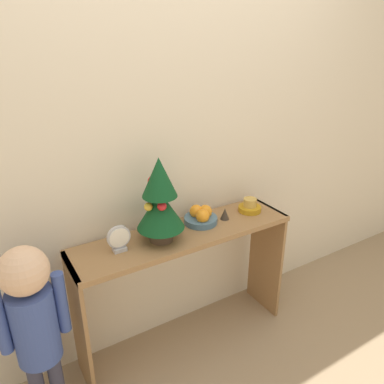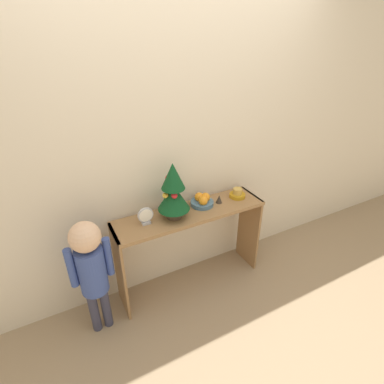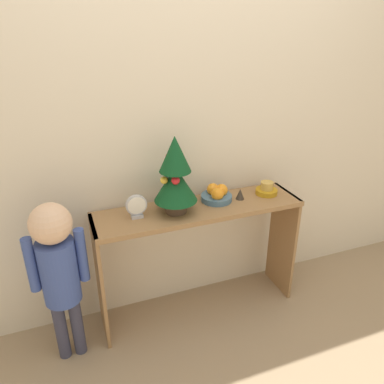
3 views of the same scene
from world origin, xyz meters
name	(u,v)px [view 3 (image 3 of 3)]	position (x,y,z in m)	size (l,w,h in m)	color
ground_plane	(208,322)	(0.00, 0.00, 0.00)	(12.00, 12.00, 0.00)	#997F60
back_wall	(187,119)	(0.00, 0.37, 1.25)	(7.00, 0.05, 2.50)	beige
console_table	(199,231)	(0.00, 0.16, 0.59)	(1.27, 0.33, 0.76)	olive
mini_tree	(175,175)	(-0.15, 0.16, 0.99)	(0.25, 0.25, 0.46)	#4C3828
fruit_bowl	(217,194)	(0.14, 0.21, 0.80)	(0.19, 0.19, 0.10)	#476B84
singing_bowl	(267,190)	(0.48, 0.18, 0.79)	(0.14, 0.14, 0.08)	#B78419
desk_clock	(137,207)	(-0.38, 0.17, 0.83)	(0.12, 0.04, 0.14)	#B2B2B7
figurine	(240,194)	(0.28, 0.18, 0.80)	(0.05, 0.05, 0.07)	#382D23
child_figure	(58,264)	(-0.83, 0.06, 0.63)	(0.30, 0.21, 0.98)	#38384C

